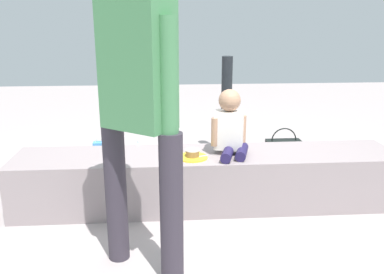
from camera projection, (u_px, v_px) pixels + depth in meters
The scene contains 12 objects.
ground_plane at pixel (206, 204), 3.17m from camera, with size 12.00×12.00×0.00m, color #A89B9A.
concrete_ledge at pixel (207, 179), 3.11m from camera, with size 2.86×0.52×0.41m, color gray.
child_seated at pixel (230, 126), 2.99m from camera, with size 0.29×0.34×0.48m.
adult_standing at pixel (138, 87), 2.07m from camera, with size 0.44×0.38×1.74m.
cake_plate at pixel (193, 155), 2.95m from camera, with size 0.22×0.22×0.07m.
gift_bag at pixel (106, 156), 3.82m from camera, with size 0.21×0.08×0.32m.
railing_post at pixel (226, 119), 4.24m from camera, with size 0.36×0.36×1.02m.
water_bottle_near_gift at pixel (216, 156), 3.99m from camera, with size 0.07×0.07×0.20m.
water_bottle_far_side at pixel (138, 149), 4.22m from camera, with size 0.07×0.07×0.18m.
party_cup_red at pixel (153, 160), 3.96m from camera, with size 0.08×0.08×0.12m, color red.
cake_box_white at pixel (187, 167), 3.77m from camera, with size 0.32×0.30×0.12m, color white.
handbag_black_leather at pixel (283, 151), 4.00m from camera, with size 0.34×0.14×0.37m.
Camera 1 is at (-0.32, -2.88, 1.38)m, focal length 38.17 mm.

